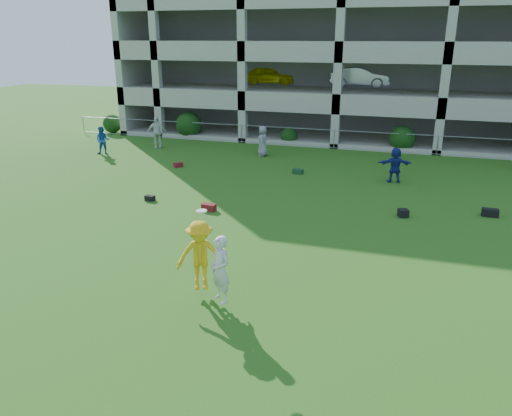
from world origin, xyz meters
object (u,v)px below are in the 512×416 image
(bystander_b, at_px, (157,132))
(parking_garage, at_px, (357,44))
(crate_d, at_px, (403,213))
(bystander_d, at_px, (395,165))
(bystander_a, at_px, (103,140))
(frisbee_contest, at_px, (205,259))
(bystander_c, at_px, (263,141))

(bystander_b, xyz_separation_m, parking_garage, (10.51, 11.67, 5.03))
(crate_d, bearing_deg, bystander_d, 96.93)
(bystander_a, xyz_separation_m, frisbee_contest, (12.41, -13.96, 0.34))
(bystander_a, xyz_separation_m, bystander_c, (9.02, 2.43, 0.06))
(bystander_c, xyz_separation_m, parking_garage, (3.63, 11.83, 5.14))
(bystander_b, bearing_deg, bystander_c, -28.84)
(bystander_a, distance_m, bystander_c, 9.35)
(bystander_c, relative_size, parking_garage, 0.06)
(bystander_c, relative_size, bystander_d, 1.04)
(frisbee_contest, bearing_deg, bystander_d, 72.21)
(bystander_d, relative_size, parking_garage, 0.06)
(parking_garage, bearing_deg, crate_d, -77.33)
(parking_garage, bearing_deg, frisbee_contest, -90.48)
(bystander_a, xyz_separation_m, bystander_d, (16.58, -0.97, 0.02))
(bystander_a, distance_m, crate_d, 18.15)
(bystander_b, bearing_deg, parking_garage, 20.53)
(frisbee_contest, bearing_deg, parking_garage, 89.52)
(bystander_b, xyz_separation_m, frisbee_contest, (10.27, -16.56, 0.17))
(bystander_c, height_order, crate_d, bystander_c)
(bystander_c, distance_m, crate_d, 11.64)
(bystander_a, relative_size, frisbee_contest, 0.68)
(bystander_b, relative_size, parking_garage, 0.07)
(crate_d, bearing_deg, bystander_c, 134.55)
(frisbee_contest, distance_m, parking_garage, 28.65)
(bystander_a, relative_size, bystander_c, 0.94)
(crate_d, relative_size, parking_garage, 0.01)
(bystander_c, distance_m, parking_garage, 13.40)
(parking_garage, bearing_deg, bystander_c, -107.04)
(bystander_b, distance_m, crate_d, 17.26)
(bystander_a, distance_m, bystander_b, 3.37)
(bystander_b, height_order, bystander_d, bystander_b)
(bystander_b, distance_m, bystander_d, 14.88)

